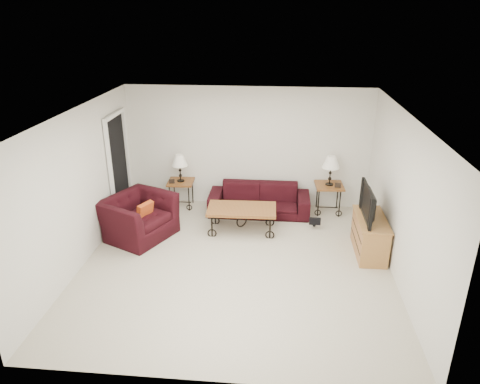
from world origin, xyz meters
name	(u,v)px	position (x,y,z in m)	size (l,w,h in m)	color
ground	(236,264)	(0.00, 0.00, 0.00)	(5.00, 5.00, 0.00)	#BFB4A3
wall_back	(248,148)	(0.00, 2.50, 1.25)	(5.00, 0.02, 2.50)	silver
wall_front	(211,289)	(0.00, -2.50, 1.25)	(5.00, 0.02, 2.50)	silver
wall_left	(80,189)	(-2.50, 0.00, 1.25)	(0.02, 5.00, 2.50)	silver
wall_right	(402,200)	(2.50, 0.00, 1.25)	(0.02, 5.00, 2.50)	silver
ceiling	(235,114)	(0.00, 0.00, 2.50)	(5.00, 5.00, 0.00)	white
doorway	(119,168)	(-2.47, 1.65, 1.02)	(0.08, 0.94, 2.04)	black
sofa	(259,200)	(0.27, 2.02, 0.30)	(2.04, 0.80, 0.60)	black
side_table_left	(181,194)	(-1.38, 2.20, 0.29)	(0.53, 0.53, 0.57)	brown
side_table_right	(328,198)	(1.68, 2.20, 0.30)	(0.56, 0.56, 0.61)	brown
lamp_left	(180,168)	(-1.38, 2.20, 0.86)	(0.32, 0.32, 0.57)	black
lamp_right	(330,171)	(1.68, 2.20, 0.91)	(0.34, 0.34, 0.61)	black
photo_frame_left	(172,181)	(-1.53, 2.05, 0.62)	(0.11, 0.02, 0.10)	black
photo_frame_right	(338,185)	(1.83, 2.05, 0.66)	(0.12, 0.02, 0.10)	black
coffee_table	(242,219)	(-0.01, 1.19, 0.24)	(1.27, 0.69, 0.48)	brown
armchair	(138,217)	(-1.88, 0.81, 0.38)	(1.18, 1.03, 0.77)	black
throw_pillow	(145,212)	(-1.73, 0.76, 0.52)	(0.35, 0.09, 0.35)	#BC4218
tv_stand	(370,236)	(2.23, 0.60, 0.32)	(0.45, 1.08, 0.65)	#A57F3D
television	(373,203)	(2.21, 0.60, 0.93)	(0.97, 0.13, 0.56)	black
backpack	(315,217)	(1.37, 1.49, 0.21)	(0.33, 0.25, 0.42)	black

